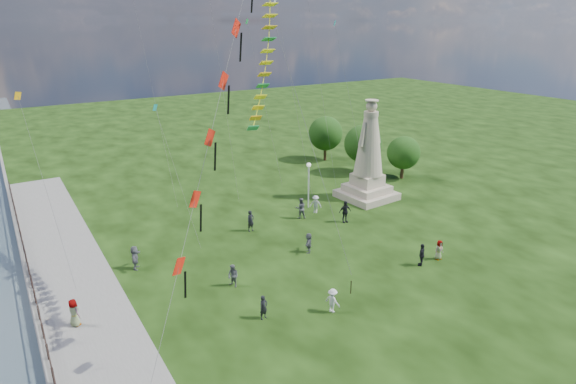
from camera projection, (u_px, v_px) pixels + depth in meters
ground at (565, 176)px, 53.71m from camera, size 106.50×160.00×0.60m
waterfront at (64, 325)px, 26.99m from camera, size 200.00×200.00×1.51m
statue at (368, 162)px, 44.97m from camera, size 4.93×4.93×9.38m
lamppost at (309, 175)px, 42.81m from camera, size 0.39×0.39×4.24m
tree_row at (357, 142)px, 54.08m from camera, size 6.61×14.02×5.43m
person_0 at (264, 307)px, 27.24m from camera, size 0.59×0.45×1.47m
person_1 at (233, 276)px, 30.53m from camera, size 0.71×0.87×1.54m
person_2 at (333, 301)px, 27.88m from camera, size 0.76×1.07×1.49m
person_3 at (422, 255)px, 33.18m from camera, size 1.07×0.97×1.65m
person_4 at (439, 250)px, 34.07m from camera, size 0.72×0.45×1.46m
person_5 at (135, 257)px, 32.72m from camera, size 1.27×1.72×1.70m
person_6 at (251, 221)px, 38.62m from camera, size 0.69×0.51×1.75m
person_7 at (301, 208)px, 41.16m from camera, size 1.03×0.85×1.84m
person_8 at (316, 204)px, 42.38m from camera, size 1.11×1.11×1.61m
person_9 at (345, 212)px, 40.30m from camera, size 1.17×0.68×1.90m
person_10 at (74, 314)px, 26.47m from camera, size 0.80×0.93×1.62m
person_11 at (309, 243)px, 35.13m from camera, size 1.33×1.47×1.50m
red_kite_train at (216, 118)px, 23.54m from camera, size 10.42×9.35×18.67m
small_kites at (229, 43)px, 41.38m from camera, size 29.60×15.94×29.53m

